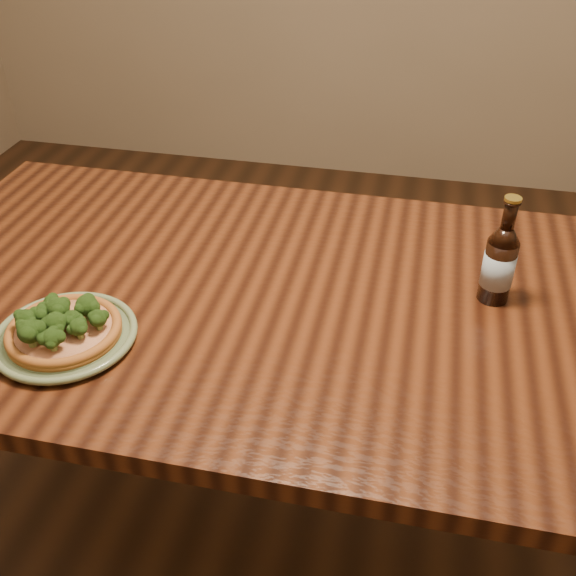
% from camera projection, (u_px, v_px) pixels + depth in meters
% --- Properties ---
extents(ground, '(4.50, 4.50, 0.00)m').
position_uv_depth(ground, '(268.00, 558.00, 1.68)').
color(ground, '#382111').
rests_on(ground, ground).
extents(table, '(1.60, 0.90, 0.75)m').
position_uv_depth(table, '(274.00, 329.00, 1.38)').
color(table, '#47210F').
rests_on(table, ground).
extents(plate, '(0.26, 0.26, 0.02)m').
position_uv_depth(plate, '(65.00, 336.00, 1.20)').
color(plate, '#687853').
rests_on(plate, table).
extents(pizza, '(0.20, 0.20, 0.07)m').
position_uv_depth(pizza, '(62.00, 327.00, 1.19)').
color(pizza, '#9D5B23').
rests_on(pizza, plate).
extents(beer_bottle, '(0.06, 0.06, 0.22)m').
position_uv_depth(beer_bottle, '(499.00, 263.00, 1.27)').
color(beer_bottle, black).
rests_on(beer_bottle, table).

